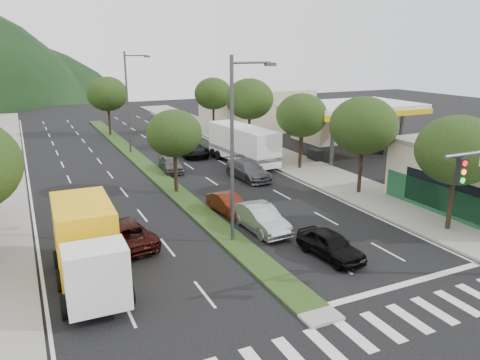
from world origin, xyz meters
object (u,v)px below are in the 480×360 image
sedan_silver (260,218)px  car_queue_f (186,132)px  car_queue_c (229,204)px  tree_r_e (213,94)px  box_truck (87,248)px  streetlight_mid (129,98)px  tree_r_a (457,150)px  tree_med_near (174,133)px  car_queue_a (330,245)px  motorhome (243,144)px  tree_med_far (107,94)px  streetlight_near (236,142)px  car_queue_e (171,164)px  tree_r_b (363,126)px  suv_maroon (123,233)px  tree_r_c (302,115)px  tree_r_d (249,99)px  car_queue_d (191,148)px  car_queue_b (248,170)px

sedan_silver → car_queue_f: bearing=76.4°
sedan_silver → car_queue_c: size_ratio=1.19×
tree_r_e → box_truck: 38.98m
streetlight_mid → car_queue_c: (1.44, -20.79, -4.94)m
tree_r_a → tree_r_e: tree_r_e is taller
tree_r_e → streetlight_mid: streetlight_mid is taller
tree_med_near → car_queue_a: size_ratio=1.48×
tree_r_e → motorhome: (-3.66, -15.98, -3.06)m
tree_med_far → streetlight_near: streetlight_near is taller
car_queue_e → tree_r_b: bearing=-44.6°
tree_med_near → streetlight_near: size_ratio=0.60×
suv_maroon → motorhome: bearing=-142.6°
tree_r_b → car_queue_c: bearing=178.8°
tree_med_near → car_queue_a: (3.65, -14.00, -3.73)m
streetlight_mid → car_queue_a: 29.61m
box_truck → motorhome: bearing=-131.5°
car_queue_a → car_queue_f: bearing=77.2°
car_queue_c → motorhome: motorhome is taller
streetlight_mid → tree_med_far: bearing=91.1°
tree_r_c → tree_r_d: size_ratio=0.90×
tree_r_c → tree_med_near: (-12.00, -2.00, -0.32)m
sedan_silver → car_queue_f: size_ratio=1.11×
car_queue_e → streetlight_near: bearing=-90.1°
suv_maroon → car_queue_d: 21.93m
tree_r_a → tree_med_far: tree_med_far is taller
car_queue_f → car_queue_a: bearing=-97.2°
tree_r_a → tree_r_b: bearing=90.0°
tree_med_near → car_queue_f: size_ratio=1.45×
tree_med_far → car_queue_b: size_ratio=1.35×
car_queue_b → car_queue_f: car_queue_b is taller
streetlight_near → sedan_silver: bearing=21.1°
tree_r_b → motorhome: size_ratio=0.76×
car_queue_a → car_queue_d: car_queue_d is taller
car_queue_d → suv_maroon: bearing=-119.7°
tree_med_near → car_queue_d: tree_med_near is taller
streetlight_mid → car_queue_d: streetlight_mid is taller
tree_med_near → streetlight_mid: (0.21, 15.00, 1.16)m
tree_r_a → car_queue_d: bearing=105.3°
car_queue_d → car_queue_e: size_ratio=1.32×
tree_med_far → car_queue_f: 10.41m
tree_r_d → tree_r_e: size_ratio=1.07×
tree_r_b → car_queue_d: 18.95m
car_queue_f → streetlight_near: bearing=-104.3°
streetlight_mid → car_queue_d: (4.94, -3.86, -4.85)m
streetlight_near → suv_maroon: size_ratio=1.93×
tree_r_e → tree_med_near: 25.06m
car_queue_d → tree_r_e: bearing=57.3°
tree_med_far → suv_maroon: 34.72m
tree_med_far → car_queue_a: 40.40m
tree_r_a → streetlight_near: (-11.79, 4.00, 0.76)m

